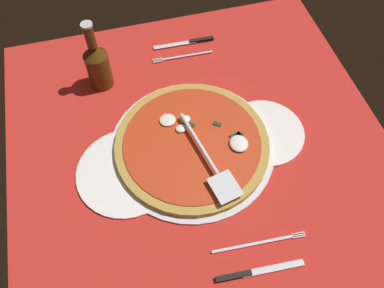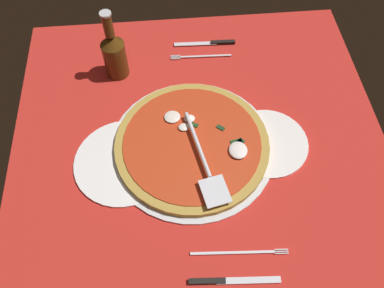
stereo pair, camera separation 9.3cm
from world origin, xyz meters
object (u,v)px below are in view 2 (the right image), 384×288
object	(u,v)px
dinner_plate_right	(267,143)
place_setting_near	(233,268)
pizza	(192,144)
place_setting_far	(206,50)
pizza_server	(204,162)
beer_bottle	(114,53)
dinner_plate_left	(124,162)

from	to	relation	value
dinner_plate_right	place_setting_near	bearing A→B (deg)	-113.78
pizza	place_setting_near	size ratio (longest dim) A/B	1.75
place_setting_near	place_setting_far	xyz separation A→B (cm)	(1.40, 66.30, 0.01)
pizza	pizza_server	bearing A→B (deg)	-72.41
place_setting_far	beer_bottle	bearing A→B (deg)	16.53
dinner_plate_left	beer_bottle	world-z (taller)	beer_bottle
place_setting_near	place_setting_far	distance (cm)	66.32
pizza	dinner_plate_right	bearing A→B (deg)	-1.79
beer_bottle	pizza	bearing A→B (deg)	-55.31
place_setting_far	dinner_plate_left	bearing A→B (deg)	58.58
dinner_plate_left	place_setting_far	bearing A→B (deg)	56.42
place_setting_near	dinner_plate_left	bearing A→B (deg)	133.22
place_setting_far	pizza_server	bearing A→B (deg)	85.22
dinner_plate_left	place_setting_far	world-z (taller)	place_setting_far
dinner_plate_left	place_setting_near	size ratio (longest dim) A/B	1.11
pizza_server	place_setting_far	size ratio (longest dim) A/B	1.33
pizza	pizza_server	world-z (taller)	pizza_server
dinner_plate_right	pizza	world-z (taller)	pizza
dinner_plate_right	place_setting_far	distance (cm)	37.39
pizza_server	pizza	bearing A→B (deg)	-174.29
dinner_plate_right	place_setting_far	world-z (taller)	place_setting_far
place_setting_far	beer_bottle	xyz separation A→B (cm)	(-26.64, -6.82, 7.76)
dinner_plate_left	beer_bottle	xyz separation A→B (cm)	(-1.65, 30.81, 7.62)
dinner_plate_left	dinner_plate_right	xyz separation A→B (cm)	(37.24, 2.30, 0.00)
dinner_plate_right	place_setting_near	distance (cm)	33.85
dinner_plate_right	pizza_server	bearing A→B (deg)	-159.62
place_setting_far	place_setting_near	bearing A→B (deg)	90.96
pizza	place_setting_near	distance (cm)	32.18
pizza_server	dinner_plate_right	bearing A→B (deg)	98.50
dinner_plate_left	place_setting_far	size ratio (longest dim) A/B	1.23
dinner_plate_right	pizza_server	world-z (taller)	pizza_server
beer_bottle	dinner_plate_left	bearing A→B (deg)	-86.93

